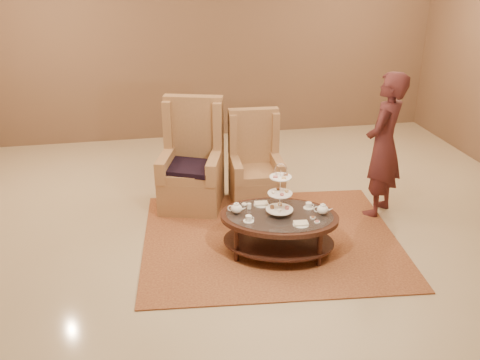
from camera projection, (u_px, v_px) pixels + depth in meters
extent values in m
plane|color=beige|center=(256.00, 247.00, 6.05)|extent=(8.00, 8.00, 0.00)
cube|color=silver|center=(256.00, 247.00, 6.05)|extent=(8.00, 8.00, 0.02)
cube|color=brown|center=(207.00, 35.00, 8.95)|extent=(8.00, 0.04, 3.50)
cube|color=#AE703D|center=(270.00, 239.00, 6.20)|extent=(3.12, 2.69, 0.02)
cylinder|color=black|center=(236.00, 245.00, 5.68)|extent=(0.07, 0.07, 0.42)
cylinder|color=black|center=(320.00, 249.00, 5.60)|extent=(0.07, 0.07, 0.42)
cylinder|color=black|center=(241.00, 224.00, 6.10)|extent=(0.07, 0.07, 0.42)
cylinder|color=black|center=(318.00, 228.00, 6.02)|extent=(0.07, 0.07, 0.42)
cylinder|color=white|center=(280.00, 192.00, 5.64)|extent=(0.01, 0.01, 0.52)
torus|color=white|center=(281.00, 170.00, 5.53)|extent=(0.13, 0.05, 0.13)
cylinder|color=white|center=(279.00, 209.00, 5.72)|extent=(0.37, 0.37, 0.01)
cylinder|color=white|center=(280.00, 193.00, 5.64)|extent=(0.33, 0.33, 0.01)
cylinder|color=white|center=(281.00, 177.00, 5.57)|extent=(0.29, 0.29, 0.01)
cylinder|color=#B4615C|center=(287.00, 208.00, 5.70)|extent=(0.05, 0.05, 0.03)
cylinder|color=tan|center=(280.00, 204.00, 5.78)|extent=(0.05, 0.05, 0.03)
cylinder|color=brown|center=(272.00, 207.00, 5.72)|extent=(0.05, 0.05, 0.03)
cylinder|color=white|center=(279.00, 211.00, 5.64)|extent=(0.05, 0.05, 0.03)
ellipsoid|color=tan|center=(287.00, 191.00, 5.65)|extent=(0.06, 0.06, 0.03)
ellipsoid|color=brown|center=(278.00, 189.00, 5.70)|extent=(0.06, 0.06, 0.03)
ellipsoid|color=white|center=(273.00, 192.00, 5.62)|extent=(0.06, 0.06, 0.03)
ellipsoid|color=#B4615C|center=(282.00, 194.00, 5.57)|extent=(0.06, 0.06, 0.03)
cube|color=brown|center=(286.00, 175.00, 5.59)|extent=(0.05, 0.04, 0.02)
cube|color=white|center=(277.00, 174.00, 5.61)|extent=(0.05, 0.04, 0.02)
cube|color=#B4615C|center=(275.00, 177.00, 5.53)|extent=(0.05, 0.04, 0.02)
cube|color=tan|center=(284.00, 178.00, 5.51)|extent=(0.05, 0.04, 0.02)
ellipsoid|color=white|center=(236.00, 209.00, 5.74)|extent=(0.16, 0.16, 0.10)
cylinder|color=white|center=(236.00, 204.00, 5.72)|extent=(0.07, 0.07, 0.01)
sphere|color=white|center=(236.00, 203.00, 5.72)|extent=(0.03, 0.03, 0.02)
cone|color=white|center=(244.00, 208.00, 5.74)|extent=(0.08, 0.05, 0.05)
torus|color=white|center=(231.00, 208.00, 5.75)|extent=(0.07, 0.03, 0.07)
ellipsoid|color=white|center=(323.00, 210.00, 5.72)|extent=(0.16, 0.16, 0.10)
cylinder|color=white|center=(323.00, 205.00, 5.70)|extent=(0.07, 0.07, 0.01)
sphere|color=white|center=(323.00, 204.00, 5.70)|extent=(0.03, 0.03, 0.02)
cone|color=white|center=(330.00, 209.00, 5.71)|extent=(0.08, 0.05, 0.05)
torus|color=white|center=(317.00, 209.00, 5.73)|extent=(0.07, 0.03, 0.07)
cylinder|color=white|center=(249.00, 221.00, 5.60)|extent=(0.14, 0.14, 0.01)
cylinder|color=white|center=(249.00, 218.00, 5.59)|extent=(0.08, 0.08, 0.06)
torus|color=white|center=(252.00, 218.00, 5.58)|extent=(0.04, 0.02, 0.04)
cylinder|color=white|center=(309.00, 208.00, 5.88)|extent=(0.14, 0.14, 0.01)
cylinder|color=white|center=(309.00, 205.00, 5.87)|extent=(0.08, 0.08, 0.06)
torus|color=white|center=(312.00, 205.00, 5.87)|extent=(0.04, 0.02, 0.04)
cylinder|color=white|center=(261.00, 205.00, 5.95)|extent=(0.21, 0.21, 0.01)
cube|color=beige|center=(261.00, 203.00, 5.95)|extent=(0.15, 0.12, 0.02)
cylinder|color=white|center=(301.00, 224.00, 5.53)|extent=(0.21, 0.21, 0.01)
cube|color=beige|center=(301.00, 223.00, 5.52)|extent=(0.15, 0.12, 0.02)
cylinder|color=white|center=(249.00, 206.00, 5.86)|extent=(0.06, 0.06, 0.06)
cylinder|color=white|center=(317.00, 222.00, 5.57)|extent=(0.07, 0.07, 0.01)
cylinder|color=#B4615C|center=(317.00, 221.00, 5.56)|extent=(0.05, 0.05, 0.01)
cylinder|color=white|center=(313.00, 218.00, 5.66)|extent=(0.07, 0.07, 0.01)
cylinder|color=brown|center=(313.00, 217.00, 5.65)|extent=(0.05, 0.05, 0.01)
cylinder|color=white|center=(244.00, 204.00, 5.95)|extent=(0.07, 0.07, 0.01)
cylinder|color=white|center=(244.00, 203.00, 5.95)|extent=(0.05, 0.05, 0.01)
cube|color=#AF8052|center=(192.00, 190.00, 6.91)|extent=(0.93, 0.93, 0.45)
cube|color=#AF8052|center=(190.00, 172.00, 6.75)|extent=(0.79, 0.79, 0.11)
cube|color=#AF8052|center=(195.00, 148.00, 7.01)|extent=(0.76, 0.36, 1.40)
cube|color=#AF8052|center=(169.00, 125.00, 6.87)|extent=(0.17, 0.26, 0.64)
cube|color=#AF8052|center=(218.00, 126.00, 6.81)|extent=(0.17, 0.26, 0.64)
cube|color=#AF8052|center=(166.00, 165.00, 6.75)|extent=(0.31, 0.68, 0.28)
cube|color=#AF8052|center=(214.00, 167.00, 6.69)|extent=(0.31, 0.68, 0.28)
cube|color=black|center=(190.00, 168.00, 6.69)|extent=(0.76, 0.73, 0.06)
cube|color=#AF8052|center=(256.00, 189.00, 7.02)|extent=(0.68, 0.68, 0.39)
cube|color=#AF8052|center=(257.00, 173.00, 6.88)|extent=(0.58, 0.58, 0.09)
cube|color=#AF8052|center=(253.00, 153.00, 7.10)|extent=(0.66, 0.16, 1.21)
cube|color=#AF8052|center=(232.00, 135.00, 6.92)|extent=(0.10, 0.21, 0.56)
cube|color=#AF8052|center=(275.00, 133.00, 6.99)|extent=(0.10, 0.21, 0.56)
cube|color=#AF8052|center=(236.00, 169.00, 6.82)|extent=(0.14, 0.59, 0.24)
cube|color=#AF8052|center=(277.00, 167.00, 6.89)|extent=(0.14, 0.59, 0.24)
imported|color=#4E2122|center=(384.00, 146.00, 6.48)|extent=(0.77, 0.77, 1.81)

